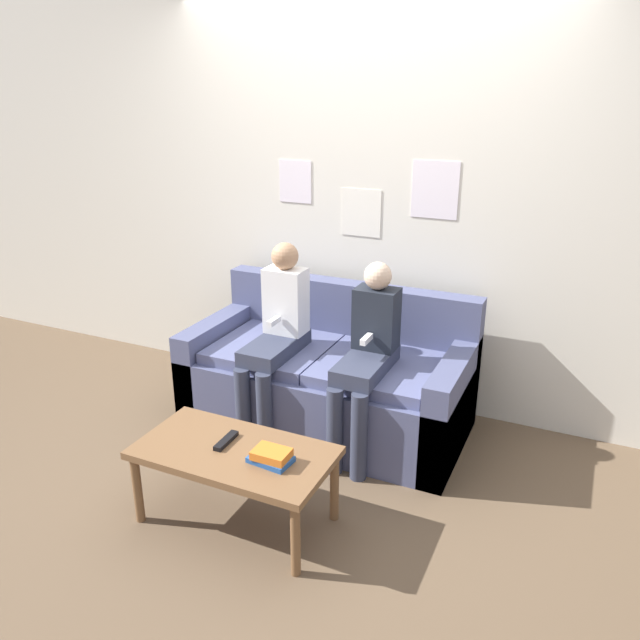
{
  "coord_description": "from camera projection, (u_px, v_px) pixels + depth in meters",
  "views": [
    {
      "loc": [
        1.41,
        -2.63,
        1.99
      ],
      "look_at": [
        0.0,
        0.4,
        0.74
      ],
      "focal_mm": 35.0,
      "sensor_mm": 36.0,
      "label": 1
    }
  ],
  "objects": [
    {
      "name": "wall_back",
      "position": [
        363.0,
        203.0,
        3.92
      ],
      "size": [
        8.0,
        0.06,
        2.6
      ],
      "color": "silver",
      "rests_on": "ground_plane"
    },
    {
      "name": "coffee_table",
      "position": [
        234.0,
        458.0,
        2.94
      ],
      "size": [
        0.93,
        0.49,
        0.4
      ],
      "color": "brown",
      "rests_on": "ground_plane"
    },
    {
      "name": "tv_remote",
      "position": [
        226.0,
        441.0,
        2.97
      ],
      "size": [
        0.05,
        0.17,
        0.02
      ],
      "rotation": [
        0.0,
        0.0,
        0.03
      ],
      "color": "black",
      "rests_on": "coffee_table"
    },
    {
      "name": "book_stack",
      "position": [
        271.0,
        456.0,
        2.81
      ],
      "size": [
        0.2,
        0.14,
        0.06
      ],
      "color": "#23519E",
      "rests_on": "coffee_table"
    },
    {
      "name": "person_left",
      "position": [
        276.0,
        332.0,
        3.65
      ],
      "size": [
        0.24,
        0.57,
        1.15
      ],
      "color": "#33384C",
      "rests_on": "ground_plane"
    },
    {
      "name": "ground_plane",
      "position": [
        290.0,
        465.0,
        3.49
      ],
      "size": [
        10.0,
        10.0,
        0.0
      ],
      "primitive_type": "plane",
      "color": "brown"
    },
    {
      "name": "person_right",
      "position": [
        367.0,
        353.0,
        3.43
      ],
      "size": [
        0.24,
        0.57,
        1.1
      ],
      "color": "#33384C",
      "rests_on": "ground_plane"
    },
    {
      "name": "couch",
      "position": [
        329.0,
        381.0,
        3.84
      ],
      "size": [
        1.68,
        0.83,
        0.84
      ],
      "color": "#4C5175",
      "rests_on": "ground_plane"
    }
  ]
}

